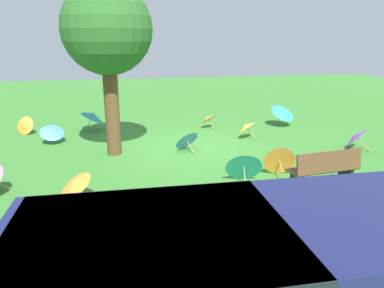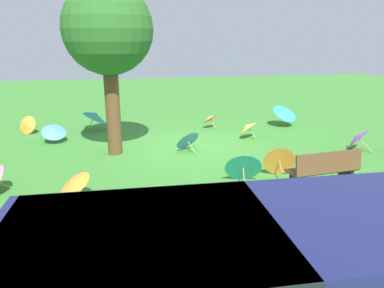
{
  "view_description": "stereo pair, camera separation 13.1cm",
  "coord_description": "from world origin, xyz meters",
  "px_view_note": "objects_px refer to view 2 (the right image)",
  "views": [
    {
      "loc": [
        2.07,
        10.15,
        3.19
      ],
      "look_at": [
        0.28,
        1.56,
        0.6
      ],
      "focal_mm": 33.58,
      "sensor_mm": 36.0,
      "label": 1
    },
    {
      "loc": [
        1.94,
        10.17,
        3.19
      ],
      "look_at": [
        0.28,
        1.56,
        0.6
      ],
      "focal_mm": 33.58,
      "sensor_mm": 36.0,
      "label": 2
    }
  ],
  "objects_px": {
    "parasol_blue_1": "(54,131)",
    "parasol_teal_2": "(286,112)",
    "parasol_teal_0": "(243,165)",
    "parasol_orange_3": "(209,118)",
    "parasol_purple_0": "(357,137)",
    "van_dark": "(218,279)",
    "parasol_blue_0": "(187,139)",
    "park_bench": "(324,170)",
    "parasol_orange_1": "(27,125)",
    "parasol_orange_4": "(73,183)",
    "parasol_yellow_0": "(248,127)",
    "shade_tree": "(108,32)",
    "parasol_teal_1": "(95,115)",
    "parasol_orange_2": "(279,160)"
  },
  "relations": [
    {
      "from": "parasol_teal_1",
      "to": "parasol_orange_2",
      "type": "bearing_deg",
      "value": 130.67
    },
    {
      "from": "parasol_teal_2",
      "to": "parasol_orange_4",
      "type": "bearing_deg",
      "value": 36.9
    },
    {
      "from": "parasol_blue_1",
      "to": "parasol_teal_1",
      "type": "bearing_deg",
      "value": -129.8
    },
    {
      "from": "parasol_orange_3",
      "to": "parasol_orange_4",
      "type": "height_order",
      "value": "parasol_orange_4"
    },
    {
      "from": "park_bench",
      "to": "parasol_orange_3",
      "type": "xyz_separation_m",
      "value": [
        1.12,
        -5.94,
        -0.09
      ]
    },
    {
      "from": "park_bench",
      "to": "parasol_yellow_0",
      "type": "height_order",
      "value": "park_bench"
    },
    {
      "from": "park_bench",
      "to": "parasol_purple_0",
      "type": "bearing_deg",
      "value": -135.49
    },
    {
      "from": "van_dark",
      "to": "parasol_orange_2",
      "type": "relative_size",
      "value": 5.64
    },
    {
      "from": "parasol_blue_0",
      "to": "parasol_teal_2",
      "type": "distance_m",
      "value": 4.76
    },
    {
      "from": "van_dark",
      "to": "shade_tree",
      "type": "relative_size",
      "value": 1.01
    },
    {
      "from": "parasol_orange_1",
      "to": "parasol_orange_2",
      "type": "distance_m",
      "value": 8.75
    },
    {
      "from": "parasol_purple_0",
      "to": "van_dark",
      "type": "bearing_deg",
      "value": 46.36
    },
    {
      "from": "parasol_orange_3",
      "to": "parasol_teal_1",
      "type": "bearing_deg",
      "value": -6.32
    },
    {
      "from": "parasol_yellow_0",
      "to": "parasol_orange_3",
      "type": "bearing_deg",
      "value": -60.23
    },
    {
      "from": "parasol_yellow_0",
      "to": "parasol_orange_2",
      "type": "height_order",
      "value": "parasol_orange_2"
    },
    {
      "from": "park_bench",
      "to": "parasol_teal_2",
      "type": "xyz_separation_m",
      "value": [
        -1.73,
        -5.67,
        0.09
      ]
    },
    {
      "from": "shade_tree",
      "to": "parasol_yellow_0",
      "type": "bearing_deg",
      "value": -168.66
    },
    {
      "from": "shade_tree",
      "to": "parasol_teal_1",
      "type": "height_order",
      "value": "shade_tree"
    },
    {
      "from": "van_dark",
      "to": "parasol_orange_4",
      "type": "xyz_separation_m",
      "value": [
        1.92,
        -4.09,
        -0.51
      ]
    },
    {
      "from": "parasol_orange_2",
      "to": "parasol_teal_2",
      "type": "distance_m",
      "value": 5.21
    },
    {
      "from": "parasol_blue_0",
      "to": "parasol_orange_2",
      "type": "height_order",
      "value": "parasol_orange_2"
    },
    {
      "from": "van_dark",
      "to": "parasol_orange_4",
      "type": "height_order",
      "value": "van_dark"
    },
    {
      "from": "parasol_teal_1",
      "to": "parasol_yellow_0",
      "type": "xyz_separation_m",
      "value": [
        -5.01,
        2.05,
        -0.16
      ]
    },
    {
      "from": "parasol_purple_0",
      "to": "parasol_yellow_0",
      "type": "distance_m",
      "value": 3.31
    },
    {
      "from": "parasol_purple_0",
      "to": "parasol_orange_4",
      "type": "relative_size",
      "value": 1.18
    },
    {
      "from": "parasol_orange_3",
      "to": "parasol_teal_2",
      "type": "height_order",
      "value": "parasol_teal_2"
    },
    {
      "from": "parasol_teal_0",
      "to": "parasol_orange_2",
      "type": "xyz_separation_m",
      "value": [
        -0.99,
        -0.23,
        -0.03
      ]
    },
    {
      "from": "parasol_orange_1",
      "to": "parasol_orange_4",
      "type": "xyz_separation_m",
      "value": [
        -2.26,
        5.93,
        0.08
      ]
    },
    {
      "from": "van_dark",
      "to": "parasol_orange_2",
      "type": "xyz_separation_m",
      "value": [
        -2.76,
        -4.69,
        -0.53
      ]
    },
    {
      "from": "parasol_orange_1",
      "to": "parasol_teal_0",
      "type": "bearing_deg",
      "value": 136.96
    },
    {
      "from": "parasol_teal_0",
      "to": "parasol_orange_3",
      "type": "relative_size",
      "value": 1.21
    },
    {
      "from": "parasol_teal_0",
      "to": "parasol_orange_3",
      "type": "xyz_separation_m",
      "value": [
        -0.46,
        -5.16,
        -0.03
      ]
    },
    {
      "from": "park_bench",
      "to": "parasol_orange_1",
      "type": "height_order",
      "value": "park_bench"
    },
    {
      "from": "parasol_orange_2",
      "to": "parasol_teal_2",
      "type": "relative_size",
      "value": 0.71
    },
    {
      "from": "parasol_teal_1",
      "to": "parasol_blue_0",
      "type": "xyz_separation_m",
      "value": [
        -2.79,
        3.03,
        -0.2
      ]
    },
    {
      "from": "parasol_purple_0",
      "to": "parasol_teal_1",
      "type": "bearing_deg",
      "value": -26.82
    },
    {
      "from": "parasol_yellow_0",
      "to": "parasol_teal_1",
      "type": "bearing_deg",
      "value": -22.2
    },
    {
      "from": "park_bench",
      "to": "parasol_blue_0",
      "type": "xyz_separation_m",
      "value": [
        2.43,
        -3.36,
        -0.12
      ]
    },
    {
      "from": "parasol_blue_0",
      "to": "parasol_orange_4",
      "type": "height_order",
      "value": "parasol_blue_0"
    },
    {
      "from": "parasol_blue_0",
      "to": "parasol_orange_3",
      "type": "relative_size",
      "value": 1.15
    },
    {
      "from": "park_bench",
      "to": "parasol_blue_0",
      "type": "distance_m",
      "value": 4.15
    },
    {
      "from": "parasol_teal_1",
      "to": "parasol_purple_0",
      "type": "relative_size",
      "value": 0.92
    },
    {
      "from": "parasol_teal_0",
      "to": "parasol_orange_4",
      "type": "distance_m",
      "value": 3.71
    },
    {
      "from": "parasol_teal_1",
      "to": "parasol_orange_4",
      "type": "xyz_separation_m",
      "value": [
        0.05,
        5.99,
        -0.15
      ]
    },
    {
      "from": "parasol_blue_0",
      "to": "parasol_blue_1",
      "type": "height_order",
      "value": "parasol_blue_0"
    },
    {
      "from": "parasol_blue_1",
      "to": "parasol_teal_2",
      "type": "xyz_separation_m",
      "value": [
        -8.13,
        -0.68,
        0.17
      ]
    },
    {
      "from": "shade_tree",
      "to": "parasol_teal_1",
      "type": "relative_size",
      "value": 4.69
    },
    {
      "from": "parasol_teal_1",
      "to": "parasol_blue_1",
      "type": "distance_m",
      "value": 1.84
    },
    {
      "from": "parasol_orange_1",
      "to": "parasol_orange_4",
      "type": "height_order",
      "value": "parasol_orange_4"
    },
    {
      "from": "parasol_orange_3",
      "to": "parasol_teal_2",
      "type": "xyz_separation_m",
      "value": [
        -2.85,
        0.28,
        0.18
      ]
    }
  ]
}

